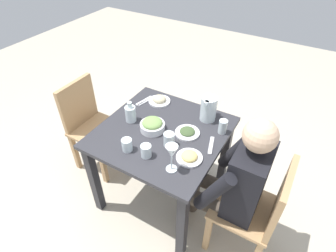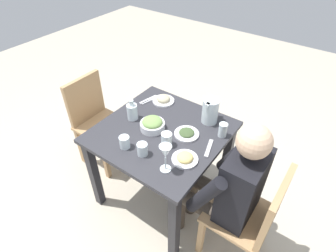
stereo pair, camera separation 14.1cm
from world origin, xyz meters
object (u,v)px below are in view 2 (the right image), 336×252
Objects in this scene: dining_table at (162,143)px; oil_carafe at (132,112)px; water_pitcher at (210,111)px; plate_beans at (163,100)px; water_glass_by_pitcher at (223,130)px; chair_near at (253,216)px; plate_fries at (185,158)px; water_glass_near_right at (167,139)px; water_glass_near_left at (125,142)px; diner_near at (227,186)px; water_glass_center at (142,149)px; salad_bowl at (152,124)px; plate_dolmas at (187,133)px; chair_far at (95,117)px; wine_glass at (165,153)px.

dining_table is 0.32m from oil_carafe.
water_pitcher is 0.44m from plate_beans.
dining_table is 8.37× the size of water_glass_by_pitcher.
plate_fries is at bearing 96.46° from chair_near.
plate_fries is 0.19m from water_glass_near_right.
water_glass_near_left is at bearing -169.25° from plate_beans.
chair_near is 0.25m from diner_near.
plate_beans is at bearing -9.90° from oil_carafe.
plate_beans is 0.61m from water_glass_center.
dining_table is at bearing -71.55° from salad_bowl.
water_glass_center reaches higher than plate_dolmas.
water_glass_center is (-0.56, -0.25, 0.02)m from plate_beans.
dining_table is 0.34m from water_glass_near_left.
salad_bowl is 0.38m from plate_fries.
oil_carafe reaches higher than salad_bowl.
plate_beans is (0.30, 0.21, 0.15)m from dining_table.
salad_bowl is at bearing 67.04° from water_glass_near_right.
plate_dolmas is 0.25m from water_glass_by_pitcher.
chair_far is 0.99m from plate_dolmas.
diner_near reaches higher than water_glass_near_right.
chair_near is 1.56m from chair_far.
water_glass_by_pitcher is (0.18, -1.16, 0.30)m from chair_far.
water_pitcher is 2.18× the size of water_glass_center.
wine_glass reaches higher than plate_beans.
dining_table is 0.79m from chair_near.
wine_glass reaches higher than oil_carafe.
water_pitcher is at bearing -37.22° from dining_table.
salad_bowl is at bearing 49.88° from wine_glass.
water_glass_near_left is at bearing 150.72° from water_pitcher.
water_pitcher reaches higher than plate_beans.
water_pitcher is at bearing -15.29° from water_glass_near_right.
water_glass_near_right reaches higher than plate_dolmas.
chair_far is at bearing 85.19° from diner_near.
chair_near is 4.80× the size of salad_bowl.
water_glass_by_pitcher reaches higher than water_glass_near_right.
dining_table is 8.98× the size of water_glass_near_right.
chair_near is at bearing -111.56° from plate_beans.
plate_fries is (-0.12, -0.36, -0.02)m from salad_bowl.
dining_table is at bearing -19.32° from water_glass_near_left.
chair_far is at bearing 105.02° from water_pitcher.
plate_beans is 0.59m from water_glass_near_left.
water_pitcher is 1.11× the size of plate_fries.
salad_bowl is 0.20m from oil_carafe.
water_glass_near_left is (-0.02, 0.14, -0.00)m from water_glass_center.
water_pitcher is (0.38, 0.56, 0.35)m from chair_near.
water_glass_by_pitcher reaches higher than water_glass_center.
plate_fries is (-0.44, -0.07, -0.08)m from water_pitcher.
dining_table is 0.39m from plate_beans.
wine_glass is at bearing -178.41° from water_pitcher.
chair_far is 0.80m from water_glass_near_left.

